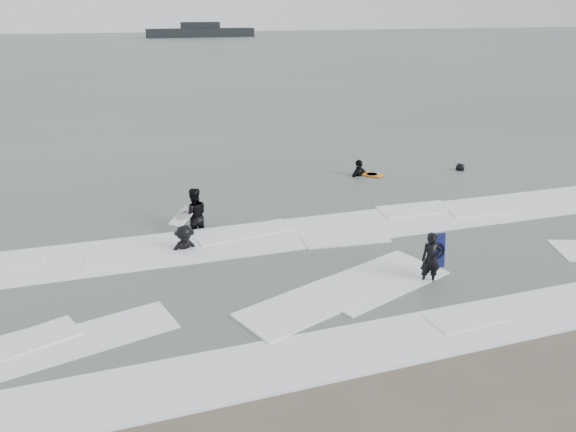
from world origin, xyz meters
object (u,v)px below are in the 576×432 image
object	(u,v)px
surfer_centre	(429,284)
surfer_wading	(195,228)
vessel_horizon	(201,32)
surfer_breaker	(186,252)
surfer_right_far	(460,171)
surfer_right_near	(359,176)

from	to	relation	value
surfer_centre	surfer_wading	bearing A→B (deg)	147.64
vessel_horizon	surfer_centre	bearing A→B (deg)	-96.77
surfer_centre	surfer_wading	size ratio (longest dim) A/B	0.76
surfer_wading	surfer_breaker	distance (m)	1.97
surfer_wading	surfer_breaker	size ratio (longest dim) A/B	1.15
vessel_horizon	surfer_breaker	bearing A→B (deg)	-99.68
surfer_breaker	surfer_right_far	size ratio (longest dim) A/B	1.12
surfer_wading	vessel_horizon	xyz separation A→B (m)	(20.64, 122.55, 1.29)
surfer_wading	surfer_right_far	size ratio (longest dim) A/B	1.29
surfer_centre	surfer_right_far	distance (m)	11.71
surfer_right_far	vessel_horizon	distance (m)	119.56
surfer_centre	vessel_horizon	xyz separation A→B (m)	(15.25, 128.53, 1.29)
surfer_wading	surfer_right_near	bearing A→B (deg)	-154.61
surfer_centre	vessel_horizon	world-z (taller)	vessel_horizon
surfer_breaker	surfer_right_near	bearing A→B (deg)	19.67
surfer_wading	vessel_horizon	bearing A→B (deg)	-100.75
surfer_centre	surfer_right_near	size ratio (longest dim) A/B	0.78
surfer_wading	surfer_right_near	distance (m)	8.77
surfer_centre	surfer_right_near	world-z (taller)	surfer_right_near
surfer_breaker	surfer_right_far	xyz separation A→B (m)	(13.14, 5.15, 0.00)
surfer_breaker	surfer_right_near	distance (m)	10.24
surfer_centre	surfer_right_near	distance (m)	10.22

